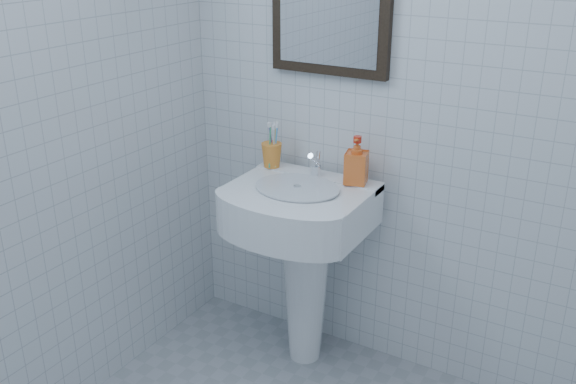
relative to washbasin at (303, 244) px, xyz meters
The scene contains 5 objects.
wall_back 0.85m from the washbasin, 25.20° to the left, with size 2.20×0.02×2.50m, color silver.
washbasin is the anchor object (origin of this frame).
faucet 0.33m from the washbasin, 90.00° to the left, with size 0.04×0.10×0.11m.
toothbrush_cup 0.40m from the washbasin, 153.89° to the left, with size 0.09×0.09×0.10m, color orange, non-canonical shape.
soap_dispenser 0.42m from the washbasin, 32.88° to the left, with size 0.09×0.09×0.19m, color #C64B13.
Camera 1 is at (0.68, -1.09, 1.78)m, focal length 40.00 mm.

